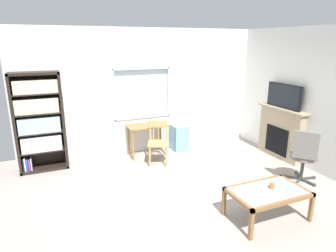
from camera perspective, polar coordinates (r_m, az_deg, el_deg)
name	(u,v)px	position (r m, az deg, el deg)	size (l,w,h in m)	color
ground	(186,192)	(5.13, 3.44, -12.78)	(6.42, 5.42, 0.02)	#9E9389
wall_back_with_window	(143,92)	(6.64, -4.86, 6.63)	(5.42, 0.15, 2.76)	silver
wall_right	(315,100)	(6.35, 26.78, 4.52)	(0.12, 4.62, 2.76)	silver
bookshelf	(39,120)	(6.16, -23.85, 1.08)	(0.90, 0.38, 1.93)	black
desk_under_window	(147,130)	(6.48, -4.06, -0.82)	(0.87, 0.47, 0.71)	olive
wooden_chair	(158,142)	(6.08, -1.88, -3.16)	(0.54, 0.53, 0.90)	tan
plastic_drawer_unit	(179,137)	(6.90, 2.23, -2.22)	(0.35, 0.40, 0.60)	#72ADDB
fireplace	(280,133)	(6.84, 21.05, -1.21)	(0.26, 1.25, 1.11)	tan
tv	(284,96)	(6.65, 21.63, 5.45)	(0.06, 0.91, 0.51)	black
office_chair	(304,154)	(5.75, 25.01, -4.90)	(0.63, 0.59, 1.00)	slate
coffee_table	(268,194)	(4.50, 18.86, -12.42)	(1.09, 0.67, 0.44)	#8C9E99
sippy_cup	(272,186)	(4.52, 19.60, -10.88)	(0.07, 0.07, 0.09)	orange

